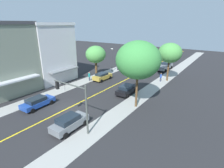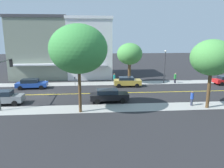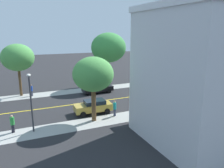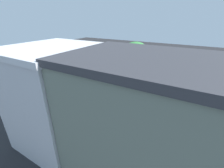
{
  "view_description": "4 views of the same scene",
  "coord_description": "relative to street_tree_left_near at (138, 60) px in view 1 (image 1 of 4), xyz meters",
  "views": [
    {
      "loc": [
        17.3,
        -14.23,
        11.14
      ],
      "look_at": [
        1.6,
        8.16,
        1.48
      ],
      "focal_mm": 27.74,
      "sensor_mm": 36.0,
      "label": 1
    },
    {
      "loc": [
        29.33,
        7.32,
        7.92
      ],
      "look_at": [
        3.11,
        9.49,
        2.01
      ],
      "focal_mm": 34.54,
      "sensor_mm": 36.0,
      "label": 2
    },
    {
      "loc": [
        -26.5,
        20.16,
        9.11
      ],
      "look_at": [
        -0.29,
        8.54,
        2.29
      ],
      "focal_mm": 34.81,
      "sensor_mm": 36.0,
      "label": 3
    },
    {
      "loc": [
        -23.17,
        -5.93,
        13.76
      ],
      "look_at": [
        -0.03,
        7.34,
        1.92
      ],
      "focal_mm": 24.05,
      "sensor_mm": 36.0,
      "label": 4
    }
  ],
  "objects": [
    {
      "name": "grey_sedan_right_curb",
      "position": [
        -3.4,
        -9.19,
        -5.78
      ],
      "size": [
        2.03,
        4.42,
        1.63
      ],
      "rotation": [
        0.0,
        0.0,
        1.59
      ],
      "color": "slate",
      "rests_on": "ground"
    },
    {
      "name": "pedestrian_blue_shirt",
      "position": [
        -1.1,
        12.73,
        -5.72
      ],
      "size": [
        0.36,
        0.36,
        1.72
      ],
      "rotation": [
        0.0,
        0.0,
        0.56
      ],
      "color": "#33384C",
      "rests_on": "ground"
    },
    {
      "name": "street_tree_left_far",
      "position": [
        -0.25,
        14.16,
        -1.0
      ],
      "size": [
        4.56,
        4.56,
        7.58
      ],
      "color": "brown",
      "rests_on": "ground"
    },
    {
      "name": "sidewalk_right",
      "position": [
        -0.96,
        -5.77,
        -6.62
      ],
      "size": [
        2.77,
        126.0,
        0.01
      ],
      "primitive_type": "cube",
      "color": "#9E9E99",
      "rests_on": "ground"
    },
    {
      "name": "street_lamp",
      "position": [
        -13.59,
        13.49,
        -3.13
      ],
      "size": [
        0.7,
        0.36,
        5.54
      ],
      "color": "#38383D",
      "rests_on": "ground"
    },
    {
      "name": "pedestrian_teal_shirt",
      "position": [
        -13.17,
        4.87,
        -5.68
      ],
      "size": [
        0.36,
        0.36,
        1.78
      ],
      "rotation": [
        0.0,
        0.0,
        3.72
      ],
      "color": "#33384C",
      "rests_on": "ground"
    },
    {
      "name": "black_sedan_right_curb",
      "position": [
        -3.41,
        3.25,
        -5.82
      ],
      "size": [
        2.17,
        4.73,
        1.53
      ],
      "rotation": [
        0.0,
        0.0,
        1.61
      ],
      "color": "black",
      "rests_on": "ground"
    },
    {
      "name": "road_centerline_stripe",
      "position": [
        -7.4,
        -5.77,
        -6.62
      ],
      "size": [
        0.2,
        126.0,
        0.0
      ],
      "primitive_type": "cube",
      "color": "yellow",
      "rests_on": "ground"
    },
    {
      "name": "ground_plane",
      "position": [
        -7.4,
        -5.77,
        -6.62
      ],
      "size": [
        140.0,
        140.0,
        0.0
      ],
      "primitive_type": "plane",
      "color": "#262628"
    },
    {
      "name": "street_tree_left_near",
      "position": [
        0.0,
        0.0,
        0.0
      ],
      "size": [
        5.85,
        5.85,
        9.12
      ],
      "color": "brown",
      "rests_on": "ground"
    },
    {
      "name": "grey_pickup_truck",
      "position": [
        -3.51,
        22.3,
        -5.7
      ],
      "size": [
        2.45,
        6.07,
        1.8
      ],
      "rotation": [
        0.0,
        0.0,
        1.53
      ],
      "color": "slate",
      "rests_on": "ground"
    },
    {
      "name": "pale_office_building",
      "position": [
        -20.77,
        0.79,
        -0.98
      ],
      "size": [
        10.27,
        8.35,
        11.26
      ],
      "rotation": [
        0.0,
        0.0,
        -1.57
      ],
      "color": "silver",
      "rests_on": "ground"
    },
    {
      "name": "traffic_light_mast",
      "position": [
        -2.73,
        -8.69,
        -2.89
      ],
      "size": [
        4.81,
        0.32,
        5.53
      ],
      "rotation": [
        0.0,
        0.0,
        3.14
      ],
      "color": "#474C47",
      "rests_on": "ground"
    },
    {
      "name": "gold_sedan_left_curb",
      "position": [
        -11.27,
        6.73,
        -5.81
      ],
      "size": [
        2.18,
        4.35,
        1.52
      ],
      "rotation": [
        0.0,
        0.0,
        1.53
      ],
      "color": "#B29338",
      "rests_on": "ground"
    },
    {
      "name": "blue_sedan_left_curb",
      "position": [
        -11.11,
        -8.09,
        -5.85
      ],
      "size": [
        2.21,
        4.65,
        1.47
      ],
      "rotation": [
        0.0,
        0.0,
        1.62
      ],
      "color": "#1E429E",
      "rests_on": "ground"
    },
    {
      "name": "street_tree_right_corner",
      "position": [
        -13.44,
        7.41,
        -1.66
      ],
      "size": [
        4.17,
        4.17,
        6.78
      ],
      "color": "brown",
      "rests_on": "ground"
    },
    {
      "name": "pedestrian_green_shirt",
      "position": [
        -13.06,
        15.25,
        -5.72
      ],
      "size": [
        0.38,
        0.38,
        1.72
      ],
      "rotation": [
        0.0,
        0.0,
        5.27
      ],
      "color": "black",
      "rests_on": "ground"
    },
    {
      "name": "red_sedan_left_curb",
      "position": [
        -11.32,
        23.4,
        -5.87
      ],
      "size": [
        2.06,
        4.34,
        1.43
      ],
      "rotation": [
        0.0,
        0.0,
        1.6
      ],
      "color": "red",
      "rests_on": "ground"
    },
    {
      "name": "fire_hydrant",
      "position": [
        -13.16,
        -6.43,
        -6.19
      ],
      "size": [
        0.44,
        0.24,
        0.87
      ],
      "color": "silver",
      "rests_on": "ground"
    },
    {
      "name": "parking_meter",
      "position": [
        -13.03,
        -1.66,
        -5.73
      ],
      "size": [
        0.12,
        0.18,
        1.34
      ],
      "color": "#4C4C51",
      "rests_on": "ground"
    },
    {
      "name": "sidewalk_left",
      "position": [
        -13.84,
        -5.77,
        -6.62
      ],
      "size": [
        2.77,
        126.0,
        0.01
      ],
      "primitive_type": "cube",
      "color": "#9E9E99",
      "rests_on": "ground"
    }
  ]
}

